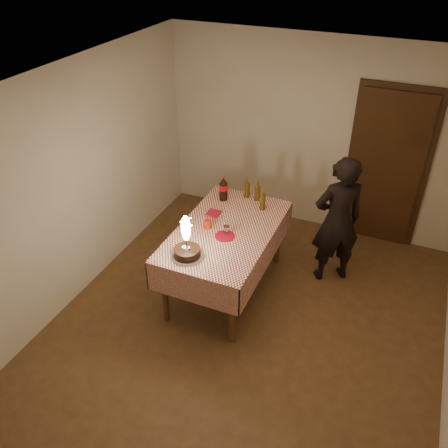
{
  "coord_description": "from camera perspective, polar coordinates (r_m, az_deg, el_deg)",
  "views": [
    {
      "loc": [
        1.24,
        -3.54,
        3.77
      ],
      "look_at": [
        -0.45,
        0.37,
        0.95
      ],
      "focal_mm": 38.0,
      "sensor_mm": 36.0,
      "label": 1
    }
  ],
  "objects": [
    {
      "name": "ground",
      "position": [
        5.32,
        2.89,
        -11.69
      ],
      "size": [
        4.0,
        4.5,
        0.01
      ],
      "primitive_type": "cube",
      "color": "brown",
      "rests_on": "ground"
    },
    {
      "name": "dining_table",
      "position": [
        5.27,
        0.22,
        -1.65
      ],
      "size": [
        1.02,
        1.72,
        0.85
      ],
      "color": "brown",
      "rests_on": "ground"
    },
    {
      "name": "amber_bottle_mid",
      "position": [
        5.69,
        4.01,
        3.93
      ],
      "size": [
        0.06,
        0.06,
        0.25
      ],
      "color": "#52380E",
      "rests_on": "dining_table"
    },
    {
      "name": "clear_cup",
      "position": [
        5.12,
        0.31,
        -0.7
      ],
      "size": [
        0.07,
        0.07,
        0.09
      ],
      "primitive_type": "cylinder",
      "color": "silver",
      "rests_on": "dining_table"
    },
    {
      "name": "cola_bottle",
      "position": [
        5.67,
        -0.07,
        4.31
      ],
      "size": [
        0.1,
        0.1,
        0.32
      ],
      "color": "black",
      "rests_on": "dining_table"
    },
    {
      "name": "amber_bottle_left",
      "position": [
        5.76,
        2.79,
        4.32
      ],
      "size": [
        0.06,
        0.06,
        0.25
      ],
      "color": "#52380E",
      "rests_on": "dining_table"
    },
    {
      "name": "red_cup",
      "position": [
        5.2,
        -1.95,
        -0.02
      ],
      "size": [
        0.08,
        0.08,
        0.1
      ],
      "primitive_type": "cylinder",
      "color": "red",
      "rests_on": "dining_table"
    },
    {
      "name": "napkin_stack",
      "position": [
        5.47,
        -1.27,
        1.31
      ],
      "size": [
        0.15,
        0.15,
        0.02
      ],
      "primitive_type": "cube",
      "color": "#B4142C",
      "rests_on": "dining_table"
    },
    {
      "name": "birthday_cake",
      "position": [
        4.76,
        -4.5,
        -2.68
      ],
      "size": [
        0.34,
        0.34,
        0.48
      ],
      "color": "white",
      "rests_on": "dining_table"
    },
    {
      "name": "room_shell",
      "position": [
        4.36,
        4.27,
        4.37
      ],
      "size": [
        4.04,
        4.54,
        2.62
      ],
      "color": "silver",
      "rests_on": "ground"
    },
    {
      "name": "amber_bottle_right",
      "position": [
        5.52,
        4.69,
        2.86
      ],
      "size": [
        0.06,
        0.06,
        0.25
      ],
      "color": "#52380E",
      "rests_on": "dining_table"
    },
    {
      "name": "red_plate",
      "position": [
        5.09,
        0.11,
        -1.45
      ],
      "size": [
        0.22,
        0.22,
        0.01
      ],
      "primitive_type": "cylinder",
      "color": "#B20C23",
      "rests_on": "dining_table"
    },
    {
      "name": "photographer",
      "position": [
        5.58,
        13.46,
        0.38
      ],
      "size": [
        0.7,
        0.65,
        1.61
      ],
      "color": "black",
      "rests_on": "ground"
    }
  ]
}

